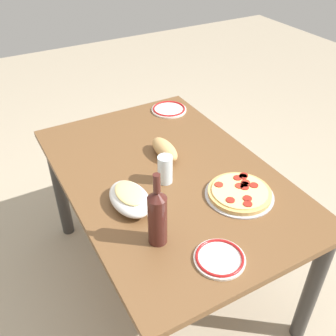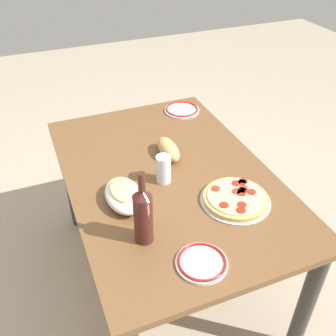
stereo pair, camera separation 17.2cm
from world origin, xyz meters
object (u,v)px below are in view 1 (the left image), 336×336
object	(u,v)px
wine_bottle	(157,216)
water_glass	(165,169)
pepperoni_pizza	(240,193)
side_plate_near	(220,258)
side_plate_far	(169,109)
dining_table	(168,193)
baked_pasta_dish	(130,197)
bread_loaf	(165,149)

from	to	relation	value
wine_bottle	water_glass	bearing A→B (deg)	-33.00
pepperoni_pizza	side_plate_near	size ratio (longest dim) A/B	1.59
side_plate_far	water_glass	bearing A→B (deg)	149.40
side_plate_far	wine_bottle	bearing A→B (deg)	148.57
water_glass	side_plate_near	bearing A→B (deg)	174.41
pepperoni_pizza	dining_table	bearing A→B (deg)	33.64
side_plate_far	baked_pasta_dish	bearing A→B (deg)	139.95
side_plate_near	baked_pasta_dish	bearing A→B (deg)	20.47
baked_pasta_dish	side_plate_far	world-z (taller)	baked_pasta_dish
wine_bottle	bread_loaf	xyz separation A→B (m)	(0.47, -0.28, -0.09)
baked_pasta_dish	side_plate_far	distance (m)	0.84
wine_bottle	side_plate_far	distance (m)	1.02
side_plate_near	pepperoni_pizza	bearing A→B (deg)	-48.25
bread_loaf	wine_bottle	bearing A→B (deg)	148.80
baked_pasta_dish	pepperoni_pizza	bearing A→B (deg)	-111.45
water_glass	baked_pasta_dish	bearing A→B (deg)	109.09
bread_loaf	side_plate_near	bearing A→B (deg)	167.95
side_plate_near	wine_bottle	bearing A→B (deg)	38.05
side_plate_far	bread_loaf	bearing A→B (deg)	148.30
dining_table	water_glass	distance (m)	0.19
dining_table	pepperoni_pizza	world-z (taller)	pepperoni_pizza
wine_bottle	side_plate_far	world-z (taller)	wine_bottle
baked_pasta_dish	dining_table	bearing A→B (deg)	-64.61
water_glass	side_plate_far	world-z (taller)	water_glass
wine_bottle	bread_loaf	world-z (taller)	wine_bottle
wine_bottle	side_plate_far	bearing A→B (deg)	-31.43
dining_table	bread_loaf	xyz separation A→B (m)	(0.13, -0.05, 0.15)
pepperoni_pizza	side_plate_far	distance (m)	0.81
dining_table	baked_pasta_dish	bearing A→B (deg)	115.39
side_plate_far	bread_loaf	xyz separation A→B (m)	(-0.40, 0.24, 0.03)
side_plate_far	side_plate_near	bearing A→B (deg)	159.91
wine_bottle	side_plate_near	bearing A→B (deg)	-141.95
wine_bottle	bread_loaf	size ratio (longest dim) A/B	1.52
bread_loaf	pepperoni_pizza	bearing A→B (deg)	-162.09
baked_pasta_dish	wine_bottle	world-z (taller)	wine_bottle
water_glass	bread_loaf	world-z (taller)	water_glass
dining_table	side_plate_near	xyz separation A→B (m)	(-0.52, 0.09, 0.12)
baked_pasta_dish	water_glass	xyz separation A→B (m)	(0.07, -0.20, 0.02)
side_plate_near	bread_loaf	bearing A→B (deg)	-12.05
baked_pasta_dish	water_glass	distance (m)	0.21
water_glass	bread_loaf	xyz separation A→B (m)	(0.17, -0.09, -0.03)
dining_table	pepperoni_pizza	distance (m)	0.36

